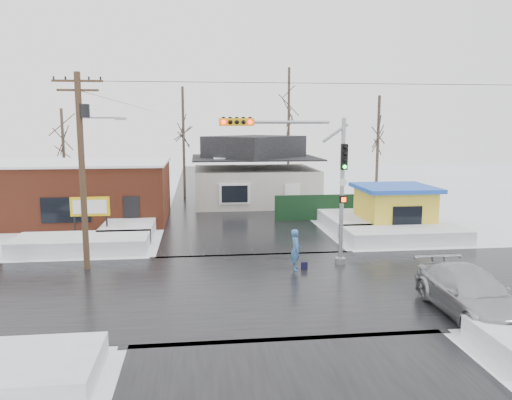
{
  "coord_description": "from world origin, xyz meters",
  "views": [
    {
      "loc": [
        -2.81,
        -19.79,
        6.74
      ],
      "look_at": [
        0.05,
        4.37,
        3.0
      ],
      "focal_mm": 35.0,
      "sensor_mm": 36.0,
      "label": 1
    }
  ],
  "objects": [
    {
      "name": "traffic_signal",
      "position": [
        2.43,
        2.97,
        4.54
      ],
      "size": [
        6.05,
        0.68,
        7.0
      ],
      "color": "gray",
      "rests_on": "ground"
    },
    {
      "name": "snowbank_ne",
      "position": [
        9.0,
        7.0,
        0.4
      ],
      "size": [
        7.0,
        3.0,
        0.8
      ],
      "primitive_type": "cube",
      "color": "white",
      "rests_on": "ground"
    },
    {
      "name": "tree_far_mid",
      "position": [
        6.0,
        28.0,
        9.54
      ],
      "size": [
        3.0,
        3.0,
        12.0
      ],
      "color": "#332821",
      "rests_on": "ground"
    },
    {
      "name": "kiosk",
      "position": [
        9.5,
        9.99,
        1.46
      ],
      "size": [
        4.6,
        4.6,
        2.88
      ],
      "color": "yellow",
      "rests_on": "ground"
    },
    {
      "name": "snowbank_nside_w",
      "position": [
        -7.0,
        12.0,
        0.4
      ],
      "size": [
        3.0,
        8.0,
        0.8
      ],
      "primitive_type": "cube",
      "color": "white",
      "rests_on": "ground"
    },
    {
      "name": "car",
      "position": [
        6.71,
        -3.89,
        0.8
      ],
      "size": [
        2.26,
        5.52,
        1.6
      ],
      "primitive_type": "imported",
      "rotation": [
        0.0,
        0.0,
        -0.0
      ],
      "color": "#A2A5A9",
      "rests_on": "ground"
    },
    {
      "name": "tree_far_right",
      "position": [
        12.0,
        20.0,
        7.16
      ],
      "size": [
        3.0,
        3.0,
        9.0
      ],
      "color": "#332821",
      "rests_on": "ground"
    },
    {
      "name": "tree_far_left",
      "position": [
        -4.0,
        26.0,
        7.95
      ],
      "size": [
        3.0,
        3.0,
        10.0
      ],
      "color": "#332821",
      "rests_on": "ground"
    },
    {
      "name": "fence",
      "position": [
        6.5,
        14.0,
        0.9
      ],
      "size": [
        8.0,
        0.12,
        1.8
      ],
      "primitive_type": "cube",
      "color": "black",
      "rests_on": "ground"
    },
    {
      "name": "tree_far_west",
      "position": [
        -14.0,
        24.0,
        6.36
      ],
      "size": [
        3.0,
        3.0,
        8.0
      ],
      "color": "#332821",
      "rests_on": "ground"
    },
    {
      "name": "marquee_sign",
      "position": [
        -9.0,
        9.49,
        1.92
      ],
      "size": [
        2.2,
        0.21,
        2.55
      ],
      "color": "black",
      "rests_on": "ground"
    },
    {
      "name": "pedestrian",
      "position": [
        1.65,
        2.26,
        0.96
      ],
      "size": [
        0.55,
        0.75,
        1.91
      ],
      "primitive_type": "imported",
      "rotation": [
        0.0,
        0.0,
        1.43
      ],
      "color": "#3966A1",
      "rests_on": "ground"
    },
    {
      "name": "snowbank_nside_e",
      "position": [
        7.0,
        12.0,
        0.4
      ],
      "size": [
        3.0,
        8.0,
        0.8
      ],
      "primitive_type": "cube",
      "color": "white",
      "rests_on": "ground"
    },
    {
      "name": "shopping_bag",
      "position": [
        2.06,
        2.23,
        0.17
      ],
      "size": [
        0.3,
        0.16,
        0.35
      ],
      "primitive_type": "cube",
      "rotation": [
        0.0,
        0.0,
        0.16
      ],
      "color": "black",
      "rests_on": "ground"
    },
    {
      "name": "ground",
      "position": [
        0.0,
        0.0,
        0.0
      ],
      "size": [
        120.0,
        120.0,
        0.0
      ],
      "primitive_type": "plane",
      "color": "white",
      "rests_on": "ground"
    },
    {
      "name": "snowbank_nw",
      "position": [
        -9.0,
        7.0,
        0.4
      ],
      "size": [
        7.0,
        3.0,
        0.8
      ],
      "primitive_type": "cube",
      "color": "white",
      "rests_on": "ground"
    },
    {
      "name": "road_ns",
      "position": [
        0.0,
        0.0,
        0.01
      ],
      "size": [
        10.0,
        120.0,
        0.02
      ],
      "primitive_type": "cube",
      "color": "black",
      "rests_on": "ground"
    },
    {
      "name": "brick_building",
      "position": [
        -11.0,
        15.99,
        2.08
      ],
      "size": [
        12.2,
        8.2,
        4.12
      ],
      "color": "brown",
      "rests_on": "ground"
    },
    {
      "name": "utility_pole",
      "position": [
        -7.93,
        3.5,
        5.11
      ],
      "size": [
        3.15,
        0.44,
        9.0
      ],
      "color": "#382619",
      "rests_on": "ground"
    },
    {
      "name": "road_ew",
      "position": [
        0.0,
        0.0,
        0.01
      ],
      "size": [
        120.0,
        10.0,
        0.02
      ],
      "primitive_type": "cube",
      "color": "black",
      "rests_on": "ground"
    },
    {
      "name": "house",
      "position": [
        2.0,
        22.0,
        2.62
      ],
      "size": [
        10.4,
        8.4,
        5.76
      ],
      "color": "beige",
      "rests_on": "ground"
    }
  ]
}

